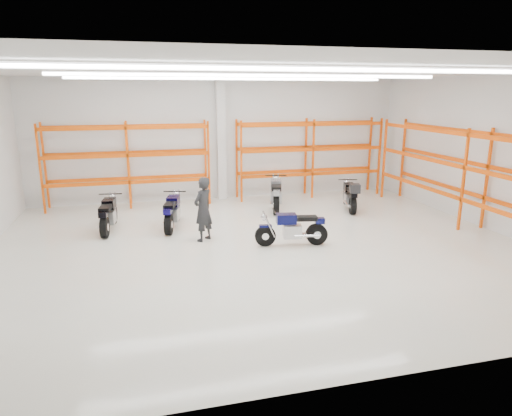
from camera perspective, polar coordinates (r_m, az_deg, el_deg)
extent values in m
plane|color=beige|center=(12.18, 0.67, -4.83)|extent=(14.00, 14.00, 0.00)
cube|color=silver|center=(17.46, -4.48, 8.55)|extent=(14.00, 0.02, 4.50)
cube|color=silver|center=(6.18, 15.36, -2.66)|extent=(14.00, 0.02, 4.50)
cube|color=silver|center=(15.05, 27.56, 6.05)|extent=(0.02, 12.00, 4.50)
cube|color=white|center=(11.52, 0.74, 16.83)|extent=(14.00, 12.00, 0.02)
cube|color=white|center=(8.65, 6.16, 16.91)|extent=(10.00, 0.22, 0.10)
cube|color=white|center=(11.99, 0.09, 16.25)|extent=(10.00, 0.22, 0.10)
cube|color=white|center=(14.92, -2.91, 15.87)|extent=(10.00, 0.22, 0.10)
cylinder|color=black|center=(12.14, 1.16, -3.51)|extent=(0.57, 0.20, 0.56)
cylinder|color=black|center=(12.36, 7.59, -3.27)|extent=(0.59, 0.26, 0.57)
cylinder|color=silver|center=(12.14, 1.16, -3.51)|extent=(0.20, 0.16, 0.19)
cylinder|color=silver|center=(12.36, 7.59, -3.27)|extent=(0.23, 0.22, 0.20)
cube|color=#0B0D3D|center=(12.06, 1.17, -2.26)|extent=(0.35, 0.19, 0.06)
cube|color=#B7B7BC|center=(12.21, 4.54, -2.91)|extent=(0.53, 0.41, 0.35)
cube|color=#A5A5AA|center=(12.30, 6.15, -3.27)|extent=(0.66, 0.21, 0.07)
cube|color=#0B0D3D|center=(12.08, 3.80, -1.34)|extent=(0.56, 0.39, 0.26)
cube|color=black|center=(12.17, 6.21, -1.28)|extent=(0.65, 0.37, 0.11)
cube|color=#0B0D3D|center=(12.27, 7.98, -1.56)|extent=(0.27, 0.24, 0.15)
cylinder|color=black|center=(11.98, 2.32, -0.44)|extent=(0.14, 0.64, 0.03)
sphere|color=silver|center=(11.99, 1.00, -1.16)|extent=(0.18, 0.18, 0.18)
cylinder|color=silver|center=(12.16, 6.46, -3.48)|extent=(0.70, 0.19, 0.08)
cylinder|color=black|center=(14.89, -17.36, -0.74)|extent=(0.19, 0.60, 0.59)
cylinder|color=black|center=(13.50, -18.40, -2.31)|extent=(0.25, 0.62, 0.60)
cylinder|color=silver|center=(14.89, -17.36, -0.74)|extent=(0.16, 0.21, 0.20)
cylinder|color=silver|center=(13.50, -18.40, -2.31)|extent=(0.22, 0.24, 0.21)
cube|color=black|center=(14.82, -17.44, 0.35)|extent=(0.19, 0.37, 0.06)
cube|color=#B7B7BC|center=(14.14, -17.91, -1.08)|extent=(0.41, 0.55, 0.37)
cube|color=#A5A5AA|center=(13.81, -18.15, -1.88)|extent=(0.20, 0.69, 0.08)
cube|color=black|center=(14.21, -17.90, 0.55)|extent=(0.40, 0.58, 0.27)
cube|color=black|center=(13.69, -18.30, 0.00)|extent=(0.37, 0.68, 0.12)
cube|color=black|center=(13.32, -18.59, -0.75)|extent=(0.24, 0.28, 0.16)
cylinder|color=black|center=(14.48, -17.73, 1.68)|extent=(0.68, 0.12, 0.04)
sphere|color=silver|center=(14.80, -17.49, 1.34)|extent=(0.19, 0.19, 0.19)
cylinder|color=silver|center=(13.81, -18.81, -1.94)|extent=(0.18, 0.74, 0.09)
cylinder|color=black|center=(14.73, -9.85, -0.43)|extent=(0.26, 0.60, 0.59)
cylinder|color=black|center=(13.33, -10.86, -2.01)|extent=(0.32, 0.64, 0.61)
cylinder|color=silver|center=(14.73, -9.85, -0.43)|extent=(0.18, 0.22, 0.20)
cylinder|color=silver|center=(13.33, -10.86, -2.01)|extent=(0.24, 0.26, 0.22)
cube|color=#0D0842|center=(14.66, -9.90, 0.69)|extent=(0.23, 0.38, 0.06)
cube|color=#B7B7BC|center=(13.97, -10.37, -0.77)|extent=(0.47, 0.58, 0.37)
cube|color=#A5A5AA|center=(13.64, -10.61, -1.58)|extent=(0.28, 0.70, 0.08)
cube|color=#0D0842|center=(14.05, -10.32, 0.90)|extent=(0.46, 0.62, 0.28)
cube|color=black|center=(13.52, -10.71, 0.35)|extent=(0.44, 0.70, 0.12)
cube|color=#0D0842|center=(13.15, -11.00, -0.42)|extent=(0.27, 0.30, 0.16)
cylinder|color=black|center=(14.32, -10.13, 2.05)|extent=(0.68, 0.20, 0.04)
sphere|color=silver|center=(14.64, -9.92, 1.70)|extent=(0.19, 0.19, 0.19)
cylinder|color=silver|center=(13.63, -11.30, -1.62)|extent=(0.26, 0.74, 0.09)
cylinder|color=black|center=(16.76, 2.46, 1.66)|extent=(0.30, 0.65, 0.64)
cylinder|color=black|center=(15.20, 2.55, 0.37)|extent=(0.37, 0.69, 0.67)
cylinder|color=silver|center=(16.76, 2.46, 1.66)|extent=(0.20, 0.25, 0.21)
cylinder|color=silver|center=(15.20, 2.55, 0.37)|extent=(0.27, 0.29, 0.24)
cube|color=#9C9DA2|center=(16.70, 2.47, 2.74)|extent=(0.26, 0.42, 0.06)
cube|color=#B7B7BC|center=(15.92, 2.51, 1.45)|extent=(0.52, 0.64, 0.41)
cube|color=#A5A5AA|center=(15.55, 2.53, 0.73)|extent=(0.33, 0.76, 0.09)
cube|color=#9C9DA2|center=(16.02, 2.51, 3.03)|extent=(0.52, 0.68, 0.30)
cube|color=black|center=(15.43, 2.55, 2.59)|extent=(0.50, 0.77, 0.13)
cube|color=#9C9DA2|center=(15.01, 2.58, 1.92)|extent=(0.30, 0.33, 0.17)
cylinder|color=black|center=(16.34, 2.50, 4.09)|extent=(0.73, 0.24, 0.04)
sphere|color=silver|center=(16.69, 2.48, 3.71)|extent=(0.20, 0.20, 0.20)
cylinder|color=silver|center=(15.50, 1.90, 0.70)|extent=(0.31, 0.80, 0.10)
cylinder|color=black|center=(16.95, 11.16, 1.41)|extent=(0.26, 0.58, 0.57)
cylinder|color=black|center=(15.59, 12.00, 0.27)|extent=(0.32, 0.61, 0.58)
cylinder|color=silver|center=(16.95, 11.16, 1.41)|extent=(0.18, 0.22, 0.19)
cylinder|color=silver|center=(15.59, 12.00, 0.27)|extent=(0.24, 0.25, 0.21)
cube|color=black|center=(16.89, 11.20, 2.34)|extent=(0.23, 0.37, 0.06)
cube|color=#B7B7BC|center=(16.22, 11.60, 1.21)|extent=(0.46, 0.56, 0.36)
cube|color=#A5A5AA|center=(15.90, 11.80, 0.59)|extent=(0.29, 0.67, 0.08)
cube|color=black|center=(16.31, 11.56, 2.57)|extent=(0.45, 0.60, 0.26)
cube|color=black|center=(15.80, 11.88, 2.18)|extent=(0.44, 0.68, 0.11)
cube|color=black|center=(15.43, 12.13, 1.60)|extent=(0.27, 0.29, 0.15)
cylinder|color=black|center=(16.58, 11.41, 3.50)|extent=(0.64, 0.21, 0.03)
sphere|color=silver|center=(16.88, 11.22, 3.18)|extent=(0.18, 0.18, 0.18)
cylinder|color=silver|center=(15.84, 11.29, 0.56)|extent=(0.28, 0.70, 0.08)
cube|color=black|center=(15.27, 12.25, 2.40)|extent=(0.41, 0.43, 0.28)
imported|color=black|center=(12.51, -6.62, -0.16)|extent=(0.76, 0.75, 1.78)
cube|color=white|center=(17.28, -4.38, 8.49)|extent=(0.32, 0.32, 4.50)
cube|color=#F8490E|center=(17.47, -24.89, 4.79)|extent=(0.07, 0.07, 3.00)
cube|color=#F8490E|center=(16.69, -25.35, 4.35)|extent=(0.07, 0.07, 3.00)
cube|color=#F8490E|center=(17.18, -15.65, 5.45)|extent=(0.07, 0.07, 3.00)
cube|color=#F8490E|center=(16.38, -15.69, 5.04)|extent=(0.07, 0.07, 3.00)
cube|color=#F8490E|center=(17.34, -6.33, 5.97)|extent=(0.07, 0.07, 3.00)
cube|color=#F8490E|center=(16.55, -5.93, 5.58)|extent=(0.07, 0.07, 3.00)
cube|color=#F8490E|center=(17.27, -15.53, 3.61)|extent=(5.60, 0.07, 0.12)
cube|color=#F8490E|center=(16.48, -15.56, 3.11)|extent=(5.60, 0.07, 0.12)
cube|color=#F8490E|center=(17.12, -15.74, 6.69)|extent=(5.60, 0.07, 0.12)
cube|color=#F8490E|center=(16.33, -15.78, 6.33)|extent=(5.60, 0.07, 0.12)
cube|color=#F8490E|center=(17.03, -15.95, 9.81)|extent=(5.60, 0.07, 0.12)
cube|color=#F8490E|center=(16.24, -16.01, 9.61)|extent=(5.60, 0.07, 0.12)
cube|color=#F8490E|center=(17.54, -2.43, 6.14)|extent=(0.07, 0.07, 3.00)
cube|color=#F8490E|center=(16.77, -1.85, 5.77)|extent=(0.07, 0.07, 3.00)
cube|color=#F8490E|center=(18.32, 6.22, 6.42)|extent=(0.07, 0.07, 3.00)
cube|color=#F8490E|center=(17.58, 7.14, 6.06)|extent=(0.07, 0.07, 3.00)
cube|color=#F8490E|center=(19.48, 14.01, 6.55)|extent=(0.07, 0.07, 3.00)
cube|color=#F8490E|center=(18.78, 15.16, 6.20)|extent=(0.07, 0.07, 3.00)
cube|color=#F8490E|center=(18.41, 6.18, 4.69)|extent=(5.60, 0.07, 0.12)
cube|color=#F8490E|center=(17.67, 7.08, 4.26)|extent=(5.60, 0.07, 0.12)
cube|color=#F8490E|center=(18.28, 6.25, 7.59)|extent=(5.60, 0.07, 0.12)
cube|color=#F8490E|center=(17.53, 7.17, 7.28)|extent=(5.60, 0.07, 0.12)
cube|color=#F8490E|center=(18.19, 6.34, 10.52)|extent=(5.60, 0.07, 0.12)
cube|color=#F8490E|center=(17.45, 7.27, 10.33)|extent=(5.60, 0.07, 0.12)
cube|color=#F8490E|center=(15.07, 26.89, 3.24)|extent=(0.07, 0.07, 3.00)
cube|color=#F8490E|center=(14.56, 24.51, 3.16)|extent=(0.07, 0.07, 3.00)
cube|color=#F8490E|center=(18.64, 17.87, 5.95)|extent=(0.07, 0.07, 3.00)
cube|color=#F8490E|center=(18.23, 15.72, 5.93)|extent=(0.07, 0.07, 3.00)
cube|color=#F8490E|center=(15.18, 26.65, 1.16)|extent=(0.07, 9.00, 0.12)
cube|color=#F8490E|center=(14.67, 24.28, 1.01)|extent=(0.07, 9.00, 0.12)
cube|color=#F8490E|center=(15.02, 27.05, 4.64)|extent=(0.07, 9.00, 0.12)
cube|color=#F8490E|center=(14.50, 24.66, 4.61)|extent=(0.07, 9.00, 0.12)
cube|color=#F8490E|center=(14.91, 27.46, 8.19)|extent=(0.07, 9.00, 0.12)
cube|color=#F8490E|center=(14.39, 25.05, 8.28)|extent=(0.07, 9.00, 0.12)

